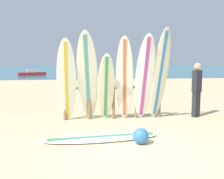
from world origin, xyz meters
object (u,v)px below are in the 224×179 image
Objects in this scene: beachgoer_standing at (197,87)px; surfboard_rack at (113,97)px; surfboard_leaning_center_right at (145,78)px; beach_ball at (141,136)px; surfboard_leaning_left at (88,78)px; surfboard_leaning_right at (160,75)px; surfboard_leaning_center_left at (106,88)px; surfboard_leaning_center at (125,79)px; surfboard_lying_on_sand at (102,138)px; surfboard_leaning_far_left at (67,81)px; small_boat_offshore at (32,73)px.

surfboard_rack is at bearing 176.98° from beachgoer_standing.
beach_ball is at bearing -107.29° from surfboard_leaning_center_right.
surfboard_leaning_left is 0.95× the size of surfboard_leaning_right.
surfboard_leaning_right is at bearing -2.91° from surfboard_leaning_center_left.
surfboard_leaning_right reaches higher than surfboard_rack.
surfboard_leaning_center is 0.94× the size of surfboard_lying_on_sand.
surfboard_leaning_left is 1.98m from surfboard_lying_on_sand.
surfboard_leaning_right is (1.52, -0.08, 0.35)m from surfboard_leaning_center_left.
surfboard_rack is 1.06m from surfboard_leaning_center_right.
beachgoer_standing is at bearing 10.79° from surfboard_leaning_right.
surfboard_leaning_far_left is (-1.32, -0.31, 0.49)m from surfboard_rack.
surfboard_rack reaches higher than beach_ball.
small_boat_offshore is (-6.77, 22.97, -0.93)m from surfboard_leaning_center.
small_boat_offshore is (-5.74, 23.01, -0.97)m from surfboard_leaning_left.
small_boat_offshore is at bearing 105.19° from surfboard_leaning_center_left.
beach_ball is (0.24, -2.25, -0.48)m from surfboard_rack.
surfboard_leaning_left is at bearing 98.76° from surfboard_lying_on_sand.
surfboard_leaning_left is 0.58m from surfboard_leaning_center_left.
surfboard_leaning_center_left is 2.76m from beachgoer_standing.
surfboard_leaning_center_left is (-0.25, -0.29, 0.30)m from surfboard_rack.
surfboard_leaning_center_left is at bearing 80.38° from surfboard_lying_on_sand.
surfboard_leaning_center_left is at bearing -130.77° from surfboard_rack.
beach_ball reaches higher than surfboard_lying_on_sand.
beach_ball is at bearing -51.15° from surfboard_leaning_far_left.
beach_ball is at bearing -75.91° from surfboard_leaning_center_left.
small_boat_offshore is 9.65× the size of beach_ball.
surfboard_leaning_center is 0.74× the size of small_boat_offshore.
surfboard_rack is at bearing 13.03° from surfboard_leaning_far_left.
surfboard_lying_on_sand is (-1.78, -1.50, -1.26)m from surfboard_leaning_right.
surfboard_leaning_center_right reaches higher than surfboard_lying_on_sand.
surfboard_leaning_right is (2.02, -0.07, 0.07)m from surfboard_leaning_left.
surfboard_leaning_left is 1.51× the size of beachgoer_standing.
surfboard_leaning_center reaches higher than surfboard_leaning_center_left.
surfboard_leaning_center_left reaches higher than surfboard_rack.
surfboard_leaning_center is 0.91× the size of surfboard_leaning_right.
surfboard_leaning_left is at bearing -177.01° from beachgoer_standing.
surfboard_leaning_center_left is 23.84m from small_boat_offshore.
surfboard_leaning_far_left is at bearing -179.60° from surfboard_leaning_left.
surfboard_leaning_center_right reaches higher than surfboard_rack.
small_boat_offshore reaches higher than surfboard_lying_on_sand.
surfboard_lying_on_sand is at bearing -140.02° from surfboard_leaning_right.
beachgoer_standing is at bearing 3.33° from surfboard_leaning_center.
surfboard_rack is at bearing 21.75° from surfboard_leaning_left.
surfboard_leaning_far_left is 0.93× the size of surfboard_leaning_left.
surfboard_leaning_right reaches higher than surfboard_leaning_far_left.
surfboard_lying_on_sand is (0.24, -1.56, -1.19)m from surfboard_leaning_left.
surfboard_leaning_center is at bearing 173.86° from surfboard_leaning_right.
surfboard_leaning_center_right is 0.93× the size of surfboard_leaning_right.
surfboard_leaning_center_left is 1.56m from surfboard_leaning_right.
surfboard_leaning_center_right reaches higher than small_boat_offshore.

